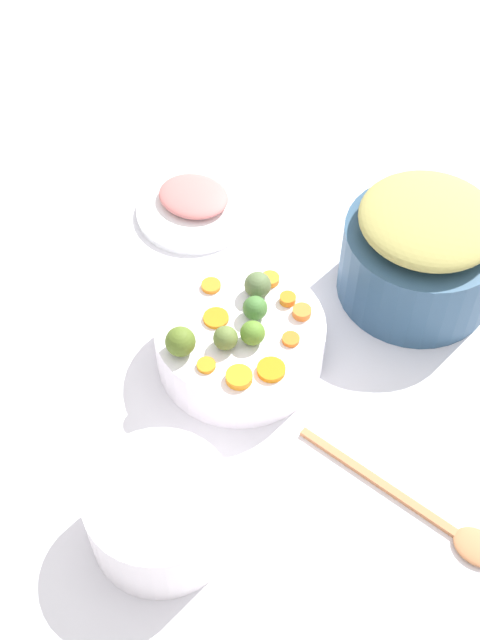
% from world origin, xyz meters
% --- Properties ---
extents(tabletop, '(2.40, 2.40, 0.02)m').
position_xyz_m(tabletop, '(0.00, 0.00, 0.01)').
color(tabletop, silver).
rests_on(tabletop, ground).
extents(serving_bowl_carrots, '(0.25, 0.25, 0.08)m').
position_xyz_m(serving_bowl_carrots, '(-0.00, -0.01, 0.06)').
color(serving_bowl_carrots, white).
rests_on(serving_bowl_carrots, tabletop).
extents(metal_pot, '(0.25, 0.25, 0.13)m').
position_xyz_m(metal_pot, '(-0.31, 0.01, 0.09)').
color(metal_pot, '#2F506F').
rests_on(metal_pot, tabletop).
extents(stuffing_mound, '(0.21, 0.21, 0.05)m').
position_xyz_m(stuffing_mound, '(-0.31, 0.01, 0.18)').
color(stuffing_mound, tan).
rests_on(stuffing_mound, metal_pot).
extents(carrot_slice_0, '(0.04, 0.04, 0.01)m').
position_xyz_m(carrot_slice_0, '(-0.08, -0.06, 0.11)').
color(carrot_slice_0, orange).
rests_on(carrot_slice_0, serving_bowl_carrots).
extents(carrot_slice_1, '(0.04, 0.04, 0.01)m').
position_xyz_m(carrot_slice_1, '(-0.00, -0.10, 0.11)').
color(carrot_slice_1, orange).
rests_on(carrot_slice_1, serving_bowl_carrots).
extents(carrot_slice_2, '(0.03, 0.03, 0.01)m').
position_xyz_m(carrot_slice_2, '(0.08, 0.03, 0.11)').
color(carrot_slice_2, orange).
rests_on(carrot_slice_2, serving_bowl_carrots).
extents(carrot_slice_3, '(0.05, 0.05, 0.01)m').
position_xyz_m(carrot_slice_3, '(0.05, 0.07, 0.11)').
color(carrot_slice_3, orange).
rests_on(carrot_slice_3, serving_bowl_carrots).
extents(carrot_slice_4, '(0.05, 0.05, 0.01)m').
position_xyz_m(carrot_slice_4, '(0.02, -0.04, 0.11)').
color(carrot_slice_4, orange).
rests_on(carrot_slice_4, serving_bowl_carrots).
extents(carrot_slice_5, '(0.04, 0.04, 0.01)m').
position_xyz_m(carrot_slice_5, '(-0.09, 0.02, 0.11)').
color(carrot_slice_5, orange).
rests_on(carrot_slice_5, serving_bowl_carrots).
extents(carrot_slice_6, '(0.03, 0.03, 0.01)m').
position_xyz_m(carrot_slice_6, '(-0.08, -0.01, 0.11)').
color(carrot_slice_6, orange).
rests_on(carrot_slice_6, serving_bowl_carrots).
extents(carrot_slice_7, '(0.04, 0.04, 0.01)m').
position_xyz_m(carrot_slice_7, '(0.01, 0.08, 0.11)').
color(carrot_slice_7, orange).
rests_on(carrot_slice_7, serving_bowl_carrots).
extents(carrot_slice_8, '(0.04, 0.04, 0.01)m').
position_xyz_m(carrot_slice_8, '(-0.05, 0.05, 0.11)').
color(carrot_slice_8, orange).
rests_on(carrot_slice_8, serving_bowl_carrots).
extents(brussels_sprout_0, '(0.04, 0.04, 0.04)m').
position_xyz_m(brussels_sprout_0, '(0.10, -0.01, 0.13)').
color(brussels_sprout_0, '#566E24').
rests_on(brussels_sprout_0, serving_bowl_carrots).
extents(brussels_sprout_1, '(0.04, 0.04, 0.04)m').
position_xyz_m(brussels_sprout_1, '(-0.03, -0.01, 0.12)').
color(brussels_sprout_1, '#447634').
rests_on(brussels_sprout_1, serving_bowl_carrots).
extents(brussels_sprout_2, '(0.04, 0.04, 0.04)m').
position_xyz_m(brussels_sprout_2, '(-0.00, 0.02, 0.12)').
color(brussels_sprout_2, '#568329').
rests_on(brussels_sprout_2, serving_bowl_carrots).
extents(brussels_sprout_3, '(0.04, 0.04, 0.04)m').
position_xyz_m(brussels_sprout_3, '(0.04, 0.01, 0.12)').
color(brussels_sprout_3, olive).
rests_on(brussels_sprout_3, serving_bowl_carrots).
extents(brussels_sprout_4, '(0.04, 0.04, 0.04)m').
position_xyz_m(brussels_sprout_4, '(-0.05, -0.05, 0.12)').
color(brussels_sprout_4, '#576D40').
rests_on(brussels_sprout_4, serving_bowl_carrots).
extents(wooden_spoon, '(0.14, 0.30, 0.01)m').
position_xyz_m(wooden_spoon, '(-0.08, 0.36, 0.03)').
color(wooden_spoon, '#BE774A').
rests_on(wooden_spoon, tabletop).
extents(casserole_dish, '(0.19, 0.19, 0.11)m').
position_xyz_m(casserole_dish, '(0.23, 0.18, 0.07)').
color(casserole_dish, white).
rests_on(casserole_dish, tabletop).
extents(ham_plate, '(0.20, 0.20, 0.01)m').
position_xyz_m(ham_plate, '(-0.09, -0.32, 0.03)').
color(ham_plate, white).
rests_on(ham_plate, tabletop).
extents(ham_slice_main, '(0.16, 0.16, 0.02)m').
position_xyz_m(ham_slice_main, '(-0.10, -0.34, 0.04)').
color(ham_slice_main, '#D17370').
rests_on(ham_slice_main, ham_plate).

